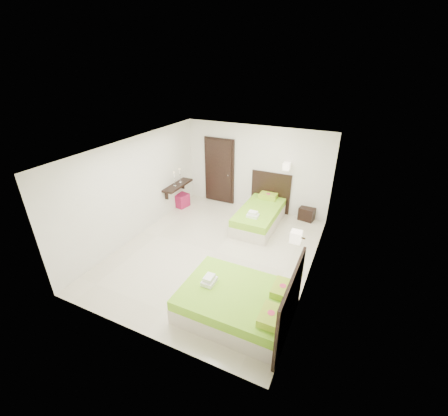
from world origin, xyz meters
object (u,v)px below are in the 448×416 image
at_px(ottoman, 181,200).
at_px(bed_double, 240,302).
at_px(bed_single, 260,214).
at_px(nightstand, 307,213).

bearing_deg(ottoman, bed_double, -44.64).
distance_m(bed_single, ottoman, 2.68).
bearing_deg(nightstand, ottoman, -158.93).
bearing_deg(ottoman, nightstand, 12.14).
xyz_separation_m(bed_double, nightstand, (0.37, 4.27, -0.11)).
bearing_deg(bed_single, ottoman, 179.75).
bearing_deg(bed_single, nightstand, 35.68).
bearing_deg(ottoman, bed_single, -0.25).
bearing_deg(bed_double, ottoman, 135.36).
relative_size(nightstand, ottoman, 1.04).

